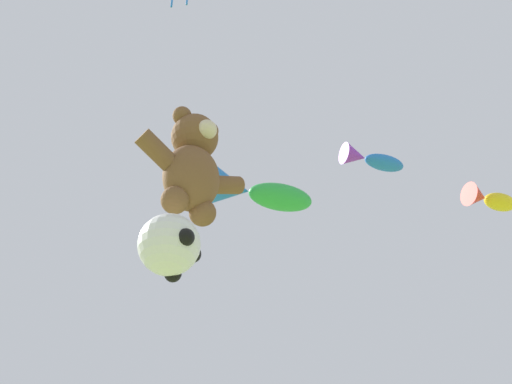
# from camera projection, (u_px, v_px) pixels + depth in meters

# --- Properties ---
(teddy_bear_kite) EXTENTS (2.19, 0.97, 2.23)m
(teddy_bear_kite) POSITION_uv_depth(u_px,v_px,m) (193.00, 165.00, 9.75)
(teddy_bear_kite) COLOR brown
(soccer_ball_kite) EXTENTS (1.01, 1.01, 0.93)m
(soccer_ball_kite) POSITION_uv_depth(u_px,v_px,m) (170.00, 245.00, 8.28)
(soccer_ball_kite) COLOR white
(fish_kite_emerald) EXTENTS (2.48, 1.67, 0.87)m
(fish_kite_emerald) POSITION_uv_depth(u_px,v_px,m) (256.00, 193.00, 12.96)
(fish_kite_emerald) COLOR green
(fish_kite_cobalt) EXTENTS (1.69, 1.05, 0.55)m
(fish_kite_cobalt) POSITION_uv_depth(u_px,v_px,m) (369.00, 159.00, 13.79)
(fish_kite_cobalt) COLOR blue
(fish_kite_goldfin) EXTENTS (1.50, 0.99, 0.61)m
(fish_kite_goldfin) POSITION_uv_depth(u_px,v_px,m) (489.00, 199.00, 13.94)
(fish_kite_goldfin) COLOR yellow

